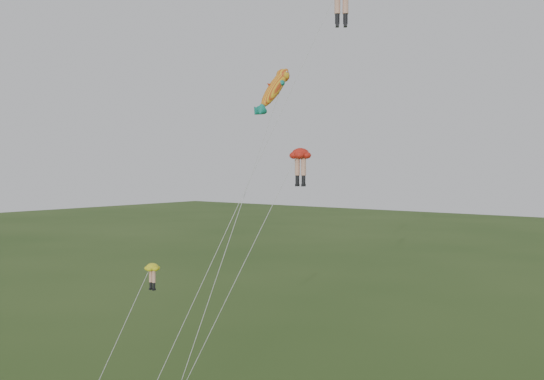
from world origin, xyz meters
The scene contains 3 objects.
legs_kite_red_mid centered at (3.60, 6.70, 13.79)m, with size 4.15×8.37×14.56m.
legs_kite_yellow centered at (-1.91, -0.15, 7.21)m, with size 1.81×4.40×7.95m.
fish_kite centered at (1.55, 7.01, 18.22)m, with size 1.53×10.75×19.87m.
Camera 1 is at (24.65, -22.72, 13.38)m, focal length 40.00 mm.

